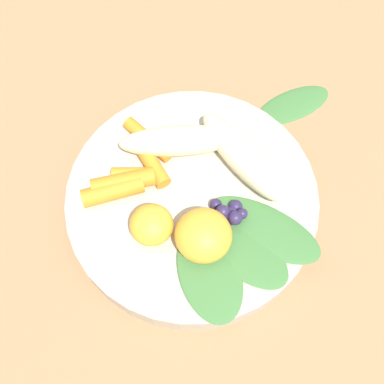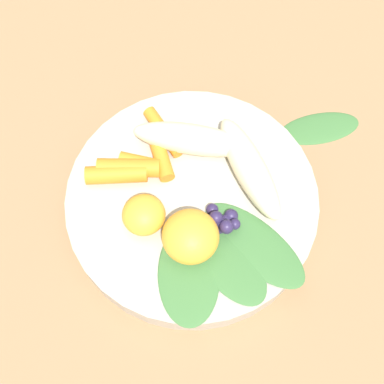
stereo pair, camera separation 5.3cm
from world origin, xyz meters
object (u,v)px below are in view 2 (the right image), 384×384
(orange_segment_near, at_px, (191,236))
(banana_peeled_left, at_px, (191,139))
(bowl, at_px, (192,202))
(banana_peeled_right, at_px, (249,168))
(kale_leaf_stray, at_px, (320,127))

(orange_segment_near, bearing_deg, banana_peeled_left, 130.79)
(bowl, xyz_separation_m, banana_peeled_right, (0.03, 0.06, 0.03))
(bowl, height_order, banana_peeled_right, banana_peeled_right)
(kale_leaf_stray, bearing_deg, orange_segment_near, -147.12)
(bowl, distance_m, banana_peeled_right, 0.07)
(banana_peeled_right, distance_m, orange_segment_near, 0.10)
(banana_peeled_left, relative_size, banana_peeled_right, 1.00)
(kale_leaf_stray, bearing_deg, bowl, -158.45)
(orange_segment_near, bearing_deg, kale_leaf_stray, 86.71)
(banana_peeled_left, distance_m, orange_segment_near, 0.11)
(bowl, bearing_deg, kale_leaf_stray, 75.38)
(banana_peeled_right, bearing_deg, banana_peeled_left, 37.58)
(banana_peeled_left, bearing_deg, banana_peeled_right, 160.51)
(bowl, height_order, banana_peeled_left, banana_peeled_left)
(banana_peeled_left, bearing_deg, bowl, 100.40)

